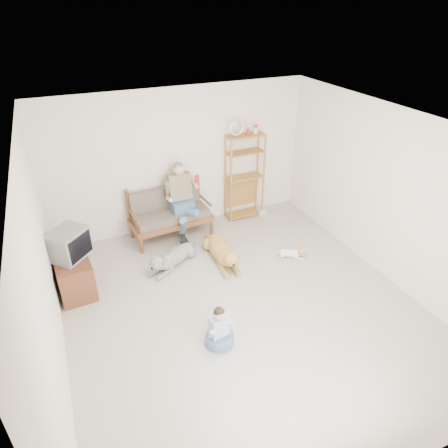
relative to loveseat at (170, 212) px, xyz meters
name	(u,v)px	position (x,y,z in m)	size (l,w,h in m)	color
floor	(242,307)	(0.36, -2.44, -0.49)	(5.50, 5.50, 0.00)	#B9B1A2
ceiling	(248,130)	(0.36, -2.44, 2.21)	(5.50, 5.50, 0.00)	white
wall_back	(180,161)	(0.36, 0.31, 0.86)	(5.00, 5.00, 0.00)	silver
wall_front	(399,396)	(0.36, -5.19, 0.86)	(5.00, 5.00, 0.00)	silver
wall_left	(43,276)	(-2.14, -2.44, 0.86)	(5.50, 5.50, 0.00)	silver
wall_right	(390,197)	(2.86, -2.44, 0.86)	(5.50, 5.50, 0.00)	silver
loveseat	(170,212)	(0.00, 0.00, 0.00)	(1.55, 0.81, 0.95)	brown
man	(183,206)	(0.20, -0.21, 0.18)	(0.55, 0.79, 1.27)	slate
etagere	(244,176)	(1.62, 0.11, 0.41)	(0.78, 0.34, 2.04)	#A57534
book_stack	(262,211)	(2.00, 0.02, -0.42)	(0.19, 0.14, 0.12)	silver
tv_stand	(74,274)	(-1.87, -1.02, -0.19)	(0.56, 0.93, 0.60)	brown
crt_tv	(69,244)	(-1.84, -0.99, 0.34)	(0.69, 0.69, 0.45)	slate
wall_outlet	(121,223)	(-0.89, 0.30, -0.19)	(0.12, 0.02, 0.08)	silver
golden_retriever	(222,252)	(0.56, -1.22, -0.31)	(0.42, 1.43, 0.43)	gold
shaggy_dog	(172,258)	(-0.29, -1.00, -0.33)	(1.09, 0.80, 0.38)	beige
terrier	(293,253)	(1.75, -1.62, -0.39)	(0.49, 0.40, 0.22)	white
child	(219,331)	(-0.23, -2.95, -0.26)	(0.39, 0.39, 0.61)	slate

